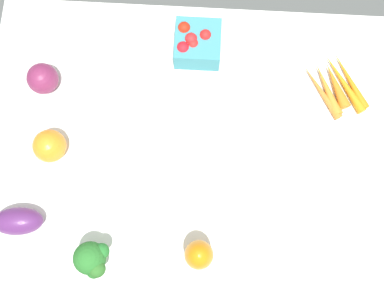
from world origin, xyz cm
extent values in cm
cube|color=white|center=(0.00, 0.00, 1.00)|extent=(104.00, 76.00, 2.00)
cube|color=teal|center=(-0.42, -25.71, 5.34)|extent=(11.38, 11.38, 6.68)
sphere|color=red|center=(1.08, -24.25, 7.96)|extent=(2.86, 2.86, 2.86)
sphere|color=red|center=(-1.80, -26.64, 8.44)|extent=(2.89, 2.89, 2.89)
sphere|color=red|center=(3.55, -28.34, 8.31)|extent=(3.15, 3.15, 3.15)
sphere|color=red|center=(3.50, -23.07, 7.94)|extent=(3.36, 3.36, 3.36)
sphere|color=red|center=(1.66, -25.42, 8.45)|extent=(3.11, 3.11, 3.11)
sphere|color=orange|center=(33.52, 2.84, 5.95)|extent=(7.90, 7.90, 7.90)
sphere|color=#79274E|center=(37.51, -14.05, 5.84)|extent=(7.68, 7.68, 7.68)
cone|color=orange|center=(-38.73, -18.99, 3.07)|extent=(9.23, 15.32, 2.14)
cone|color=orange|center=(-37.07, -18.22, 3.17)|extent=(10.92, 16.04, 2.35)
cone|color=orange|center=(-35.05, -17.29, 3.48)|extent=(7.17, 12.47, 2.97)
cone|color=orange|center=(-32.88, -16.28, 3.26)|extent=(7.59, 14.16, 2.52)
cone|color=orange|center=(-31.46, -15.63, 3.04)|extent=(10.34, 14.57, 2.08)
ellipsoid|color=orange|center=(-2.97, 25.94, 7.06)|extent=(8.76, 8.76, 10.11)
ellipsoid|color=#5B2967|center=(38.70, 20.71, 5.18)|extent=(12.14, 7.35, 6.36)
cylinder|color=#9CBC7F|center=(20.73, 27.99, 3.83)|extent=(3.03, 3.03, 3.66)
sphere|color=#29702A|center=(20.73, 27.99, 8.36)|extent=(7.22, 7.22, 7.22)
sphere|color=#266B27|center=(19.55, 30.63, 8.05)|extent=(3.35, 3.35, 3.35)
sphere|color=#2F6927|center=(18.81, 30.15, 8.93)|extent=(3.82, 3.82, 3.82)
sphere|color=#26742D|center=(18.31, 26.41, 8.45)|extent=(3.55, 3.55, 3.55)
camera|label=1|loc=(-1.63, 29.17, 114.84)|focal=44.66mm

